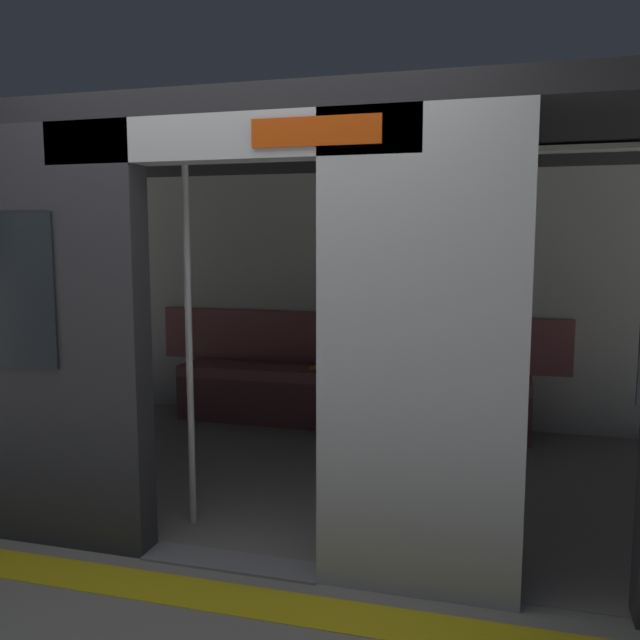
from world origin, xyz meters
TOP-DOWN VIEW (x-y plane):
  - ground_plane at (0.00, 0.00)m, footprint 60.00×60.00m
  - platform_edge_strip at (0.00, 0.30)m, footprint 8.00×0.24m
  - train_car at (0.05, -1.27)m, footprint 6.40×2.90m
  - bench_seat at (0.00, -2.39)m, footprint 2.90×0.44m
  - person_seated at (-0.16, -2.33)m, footprint 0.55×0.69m
  - handbag at (-0.62, -2.42)m, footprint 0.26×0.15m
  - book at (0.21, -2.46)m, footprint 0.21×0.25m
  - grab_pole_door at (0.38, -0.36)m, footprint 0.04×0.04m

SIDE VIEW (x-z plane):
  - ground_plane at x=0.00m, z-range 0.00..0.00m
  - platform_edge_strip at x=0.00m, z-range 0.00..0.01m
  - bench_seat at x=0.00m, z-range 0.13..0.60m
  - book at x=0.21m, z-range 0.47..0.50m
  - handbag at x=-0.62m, z-range 0.47..0.64m
  - person_seated at x=-0.16m, z-range 0.09..1.29m
  - grab_pole_door at x=0.38m, z-range 0.00..2.08m
  - train_car at x=0.05m, z-range 0.37..2.59m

